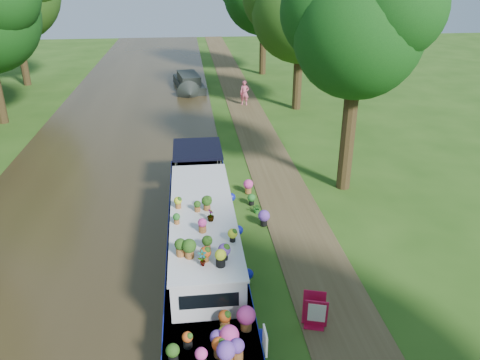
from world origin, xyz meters
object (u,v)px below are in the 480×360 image
(second_boat, at_px, (189,83))
(sandwich_board, at_px, (315,312))
(pedestrian_pink, at_px, (244,93))
(plant_boat, at_px, (204,241))

(second_boat, xyz_separation_m, sandwich_board, (2.84, -26.20, -0.03))
(sandwich_board, height_order, pedestrian_pink, pedestrian_pink)
(second_boat, height_order, pedestrian_pink, pedestrian_pink)
(pedestrian_pink, bearing_deg, plant_boat, -88.13)
(plant_boat, bearing_deg, pedestrian_pink, 79.14)
(plant_boat, distance_m, pedestrian_pink, 18.51)
(second_boat, xyz_separation_m, pedestrian_pink, (3.63, -4.94, 0.36))
(second_boat, distance_m, sandwich_board, 26.35)
(sandwich_board, bearing_deg, plant_boat, 147.72)
(plant_boat, relative_size, sandwich_board, 14.56)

